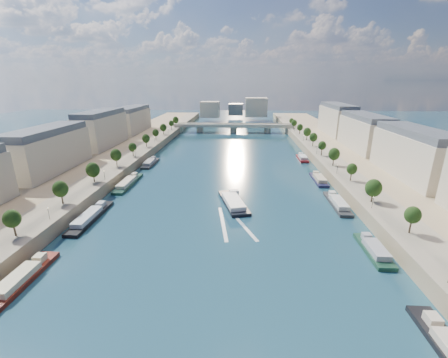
# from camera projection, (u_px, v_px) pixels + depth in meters

# --- Properties ---
(ground) EXTENTS (700.00, 700.00, 0.00)m
(ground) POSITION_uv_depth(u_px,v_px,m) (227.00, 173.00, 159.30)
(ground) COLOR #0B2C34
(ground) RESTS_ON ground
(quay_left) EXTENTS (44.00, 520.00, 5.00)m
(quay_left) POSITION_uv_depth(u_px,v_px,m) (95.00, 166.00, 162.38)
(quay_left) COLOR #9E8460
(quay_left) RESTS_ON ground
(quay_right) EXTENTS (44.00, 520.00, 5.00)m
(quay_right) POSITION_uv_depth(u_px,v_px,m) (366.00, 170.00, 154.65)
(quay_right) COLOR #9E8460
(quay_right) RESTS_ON ground
(pave_left) EXTENTS (14.00, 520.00, 0.10)m
(pave_left) POSITION_uv_depth(u_px,v_px,m) (121.00, 162.00, 160.78)
(pave_left) COLOR gray
(pave_left) RESTS_ON quay_left
(pave_right) EXTENTS (14.00, 520.00, 0.10)m
(pave_right) POSITION_uv_depth(u_px,v_px,m) (337.00, 165.00, 154.66)
(pave_right) COLOR gray
(pave_right) RESTS_ON quay_right
(trees_left) EXTENTS (4.80, 268.80, 8.26)m
(trees_left) POSITION_uv_depth(u_px,v_px,m) (125.00, 151.00, 160.87)
(trees_left) COLOR #382B1E
(trees_left) RESTS_ON ground
(trees_right) EXTENTS (4.80, 268.80, 8.26)m
(trees_right) POSITION_uv_depth(u_px,v_px,m) (329.00, 151.00, 162.55)
(trees_right) COLOR #382B1E
(trees_right) RESTS_ON ground
(lamps_left) EXTENTS (0.36, 200.36, 4.28)m
(lamps_left) POSITION_uv_depth(u_px,v_px,m) (122.00, 162.00, 150.20)
(lamps_left) COLOR black
(lamps_left) RESTS_ON ground
(lamps_right) EXTENTS (0.36, 200.36, 4.28)m
(lamps_right) POSITION_uv_depth(u_px,v_px,m) (326.00, 158.00, 158.78)
(lamps_right) COLOR black
(lamps_right) RESTS_ON ground
(buildings_left) EXTENTS (16.00, 226.00, 23.20)m
(buildings_left) POSITION_uv_depth(u_px,v_px,m) (79.00, 136.00, 170.09)
(buildings_left) COLOR #C0B394
(buildings_left) RESTS_ON ground
(buildings_right) EXTENTS (16.00, 226.00, 23.20)m
(buildings_right) POSITION_uv_depth(u_px,v_px,m) (386.00, 140.00, 160.96)
(buildings_right) COLOR #C0B394
(buildings_right) RESTS_ON ground
(skyline) EXTENTS (79.00, 42.00, 22.00)m
(skyline) POSITION_uv_depth(u_px,v_px,m) (238.00, 108.00, 362.66)
(skyline) COLOR #C0B394
(skyline) RESTS_ON ground
(bridge) EXTENTS (112.00, 12.00, 8.15)m
(bridge) POSITION_uv_depth(u_px,v_px,m) (233.00, 127.00, 282.01)
(bridge) COLOR #C1B79E
(bridge) RESTS_ON ground
(tour_barge) EXTENTS (13.71, 26.35, 3.61)m
(tour_barge) POSITION_uv_depth(u_px,v_px,m) (233.00, 202.00, 118.57)
(tour_barge) COLOR black
(tour_barge) RESTS_ON ground
(wake) EXTENTS (14.40, 25.90, 0.04)m
(wake) POSITION_uv_depth(u_px,v_px,m) (232.00, 223.00, 103.05)
(wake) COLOR silver
(wake) RESTS_ON ground
(moored_barges_left) EXTENTS (5.00, 161.86, 3.60)m
(moored_barges_left) POSITION_uv_depth(u_px,v_px,m) (93.00, 215.00, 107.33)
(moored_barges_left) COLOR #191B37
(moored_barges_left) RESTS_ON ground
(moored_barges_right) EXTENTS (5.00, 161.54, 3.60)m
(moored_barges_right) POSITION_uv_depth(u_px,v_px,m) (340.00, 207.00, 114.03)
(moored_barges_right) COLOR black
(moored_barges_right) RESTS_ON ground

